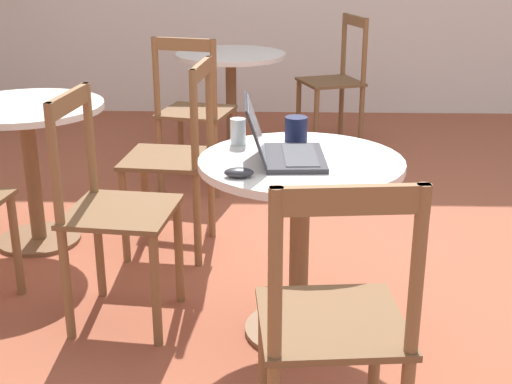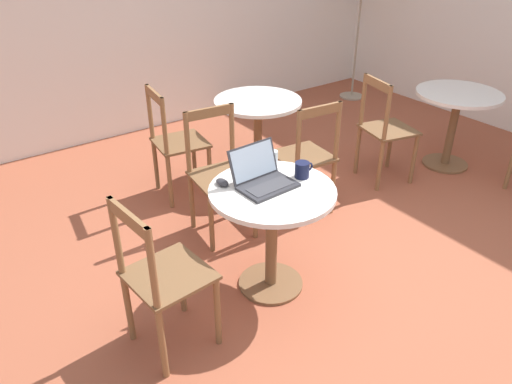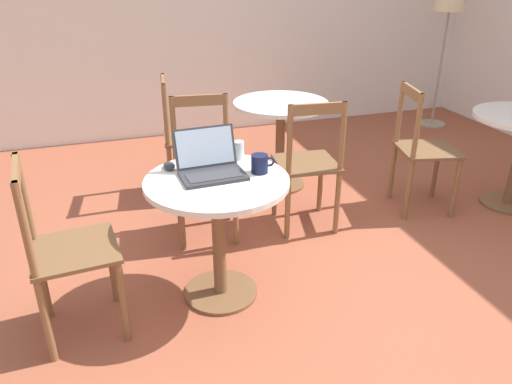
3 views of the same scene
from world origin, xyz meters
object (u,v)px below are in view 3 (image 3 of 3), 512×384
Objects in this scene: chair_near_back at (204,169)px; floor_lamp at (449,8)px; cafe_table_far at (280,122)px; mouse at (169,166)px; chair_far_left at (185,138)px; chair_mid_left at (422,150)px; chair_near_left at (65,252)px; drinking_glass at (239,150)px; cafe_table_near at (218,208)px; mug at (260,164)px; laptop at (210,166)px; chair_far_front at (308,166)px.

floor_lamp is at bearing 27.84° from chair_near_back.
cafe_table_far is 2.54m from floor_lamp.
mouse is at bearing -119.69° from chair_near_back.
chair_near_back is at bearing -90.02° from chair_far_left.
floor_lamp is at bearing 50.77° from chair_mid_left.
chair_near_left reaches higher than drinking_glass.
cafe_table_near is 5.86× the size of mug.
chair_mid_left is 2.35m from floor_lamp.
laptop is 3.38× the size of mouse.
cafe_table_near is 0.81× the size of chair_near_left.
floor_lamp reaches higher than mug.
floor_lamp is 11.70× the size of mug.
floor_lamp is 3.56m from drinking_glass.
mouse is 0.79× the size of mug.
laptop reaches higher than chair_far_left.
chair_far_front is 2.73× the size of laptop.
laptop is (-3.07, -2.22, -0.49)m from floor_lamp.
cafe_table_far is 0.81× the size of chair_mid_left.
chair_near_back is 1.00× the size of chair_near_left.
chair_near_back is at bearing 81.37° from laptop.
mouse is (0.56, 0.28, 0.26)m from chair_near_left.
mug is at bearing -133.77° from chair_far_front.
chair_far_front is at bearing -142.98° from floor_lamp.
chair_far_left is at bearing 89.98° from chair_near_back.
chair_mid_left is 0.90m from chair_far_front.
mug is at bearing -24.27° from mouse.
laptop is (-0.85, -1.22, 0.21)m from cafe_table_far.
chair_mid_left is (0.82, -0.71, -0.08)m from cafe_table_far.
chair_far_front is at bearing 29.49° from drinking_glass.
laptop is at bearing -124.90° from cafe_table_far.
chair_far_front reaches higher than mug.
chair_far_left reaches higher than drinking_glass.
chair_near_left is at bearing -174.74° from cafe_table_near.
cafe_table_far is at bearing 58.28° from drinking_glass.
chair_far_front is at bearing 22.51° from chair_near_left.
chair_far_front is (-0.90, -0.02, 0.00)m from chair_mid_left.
laptop is at bearing -144.10° from floor_lamp.
chair_near_left is at bearing -136.95° from chair_near_back.
mouse is at bearing -147.48° from floor_lamp.
chair_near_back is 0.69m from chair_far_front.
cafe_table_near is 2.20× the size of laptop.
cafe_table_near is at bearing -78.68° from laptop.
mouse is (-0.29, -0.51, 0.26)m from chair_near_back.
cafe_table_near is 0.81× the size of chair_far_front.
mug reaches higher than cafe_table_near.
chair_far_front is (-0.07, -0.72, -0.08)m from cafe_table_far.
cafe_table_far is (0.83, 1.29, 0.00)m from cafe_table_near.
chair_far_front reaches higher than cafe_table_far.
mug is (0.24, 0.01, 0.21)m from cafe_table_near.
cafe_table_far is at bearing 84.21° from chair_far_front.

